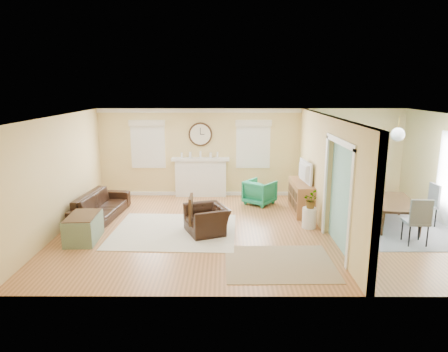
{
  "coord_description": "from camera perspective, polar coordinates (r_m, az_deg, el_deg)",
  "views": [
    {
      "loc": [
        -0.78,
        -8.7,
        3.24
      ],
      "look_at": [
        -0.8,
        0.3,
        1.2
      ],
      "focal_mm": 32.0,
      "sensor_mm": 36.0,
      "label": 1
    }
  ],
  "objects": [
    {
      "name": "green_chair",
      "position": [
        11.18,
        5.13,
        -2.32
      ],
      "size": [
        1.03,
        1.03,
        0.68
      ],
      "primitive_type": "imported",
      "rotation": [
        0.0,
        0.0,
        2.47
      ],
      "color": "#0E7D54",
      "rests_on": "floor"
    },
    {
      "name": "wall_back",
      "position": [
        11.89,
        3.9,
        3.34
      ],
      "size": [
        9.0,
        0.02,
        2.6
      ],
      "primitive_type": "cube",
      "color": "#E0BF74",
      "rests_on": "ground"
    },
    {
      "name": "window_right",
      "position": [
        11.79,
        4.19,
        5.02
      ],
      "size": [
        1.05,
        0.13,
        1.42
      ],
      "color": "white",
      "rests_on": "wall_back"
    },
    {
      "name": "garden_stool",
      "position": [
        9.54,
        12.08,
        -5.86
      ],
      "size": [
        0.33,
        0.33,
        0.48
      ],
      "primitive_type": "cylinder",
      "color": "white",
      "rests_on": "floor"
    },
    {
      "name": "wall_left",
      "position": [
        9.66,
        -22.52,
        0.2
      ],
      "size": [
        0.02,
        6.0,
        2.6
      ],
      "primitive_type": "cube",
      "color": "#E0BF74",
      "rests_on": "ground"
    },
    {
      "name": "trunk",
      "position": [
        9.08,
        -19.43,
        -7.0
      ],
      "size": [
        0.65,
        1.02,
        0.57
      ],
      "color": "gray",
      "rests_on": "floor"
    },
    {
      "name": "rug_cream",
      "position": [
        9.26,
        -7.1,
        -7.77
      ],
      "size": [
        2.85,
        2.5,
        0.01
      ],
      "primitive_type": "cube",
      "rotation": [
        0.0,
        0.0,
        -0.04
      ],
      "color": "beige",
      "rests_on": "floor"
    },
    {
      "name": "dining_table",
      "position": [
        10.28,
        23.03,
        -4.89
      ],
      "size": [
        1.18,
        1.83,
        0.6
      ],
      "primitive_type": "imported",
      "rotation": [
        0.0,
        0.0,
        1.43
      ],
      "color": "#402816",
      "rests_on": "floor"
    },
    {
      "name": "floor",
      "position": [
        9.32,
        4.96,
        -7.63
      ],
      "size": [
        9.0,
        9.0,
        0.0
      ],
      "primitive_type": "plane",
      "color": "#965E37",
      "rests_on": "ground"
    },
    {
      "name": "dining_chair_e",
      "position": [
        10.53,
        26.85,
        -3.21
      ],
      "size": [
        0.45,
        0.45,
        1.0
      ],
      "color": "gray",
      "rests_on": "floor"
    },
    {
      "name": "fireplace",
      "position": [
        11.9,
        -3.34,
        -0.09
      ],
      "size": [
        1.7,
        0.3,
        1.17
      ],
      "color": "white",
      "rests_on": "ground"
    },
    {
      "name": "eames_chair",
      "position": [
        9.01,
        -2.49,
        -6.24
      ],
      "size": [
        1.13,
        1.19,
        0.62
      ],
      "primitive_type": "imported",
      "rotation": [
        0.0,
        0.0,
        -1.18
      ],
      "color": "black",
      "rests_on": "floor"
    },
    {
      "name": "dining_chair_s",
      "position": [
        9.2,
        25.77,
        -5.24
      ],
      "size": [
        0.46,
        0.46,
        1.01
      ],
      "color": "gray",
      "rests_on": "floor"
    },
    {
      "name": "tv",
      "position": [
        10.48,
        11.09,
        0.63
      ],
      "size": [
        0.22,
        0.99,
        0.56
      ],
      "primitive_type": "imported",
      "rotation": [
        0.0,
        0.0,
        1.67
      ],
      "color": "black",
      "rests_on": "credenza"
    },
    {
      "name": "wall_clock",
      "position": [
        11.77,
        -3.39,
        5.96
      ],
      "size": [
        0.7,
        0.07,
        0.7
      ],
      "color": "#402816",
      "rests_on": "wall_back"
    },
    {
      "name": "potted_plant",
      "position": [
        9.41,
        12.21,
        -3.31
      ],
      "size": [
        0.34,
        0.39,
        0.4
      ],
      "primitive_type": "imported",
      "rotation": [
        0.0,
        0.0,
        1.49
      ],
      "color": "#337F33",
      "rests_on": "garden_stool"
    },
    {
      "name": "ceiling",
      "position": [
        8.76,
        5.29,
        8.53
      ],
      "size": [
        9.0,
        6.0,
        0.02
      ],
      "primitive_type": "cube",
      "color": "white",
      "rests_on": "wall_back"
    },
    {
      "name": "rug_grey",
      "position": [
        10.37,
        22.88,
        -6.44
      ],
      "size": [
        2.55,
        3.19,
        0.01
      ],
      "primitive_type": "cube",
      "color": "gray",
      "rests_on": "floor"
    },
    {
      "name": "rug_jute",
      "position": [
        7.69,
        7.91,
        -12.23
      ],
      "size": [
        2.03,
        1.67,
        0.01
      ],
      "primitive_type": "cube",
      "rotation": [
        0.0,
        0.0,
        0.01
      ],
      "color": "tan",
      "rests_on": "floor"
    },
    {
      "name": "credenza",
      "position": [
        10.64,
        11.02,
        -2.95
      ],
      "size": [
        0.49,
        1.45,
        0.8
      ],
      "color": "#9A6639",
      "rests_on": "floor"
    },
    {
      "name": "pendant",
      "position": [
        9.54,
        23.58,
        5.46
      ],
      "size": [
        0.3,
        0.3,
        0.55
      ],
      "color": "gold",
      "rests_on": "ceiling"
    },
    {
      "name": "wall_front",
      "position": [
        6.07,
        7.52,
        -5.97
      ],
      "size": [
        9.0,
        0.02,
        2.6
      ],
      "primitive_type": "cube",
      "color": "#E0BF74",
      "rests_on": "ground"
    },
    {
      "name": "window_left",
      "position": [
        11.98,
        -10.83,
        4.95
      ],
      "size": [
        1.05,
        0.13,
        1.42
      ],
      "color": "white",
      "rests_on": "wall_back"
    },
    {
      "name": "dining_chair_n",
      "position": [
        11.21,
        21.28,
        -2.26
      ],
      "size": [
        0.42,
        0.42,
        0.86
      ],
      "color": "gray",
      "rests_on": "floor"
    },
    {
      "name": "dining_chair_w",
      "position": [
        10.03,
        19.08,
        -3.46
      ],
      "size": [
        0.45,
        0.45,
        0.95
      ],
      "color": "white",
      "rests_on": "floor"
    },
    {
      "name": "sofa",
      "position": [
        10.51,
        -17.16,
        -4.02
      ],
      "size": [
        1.02,
        2.18,
        0.62
      ],
      "primitive_type": "imported",
      "rotation": [
        0.0,
        0.0,
        1.48
      ],
      "color": "black",
      "rests_on": "floor"
    },
    {
      "name": "partition",
      "position": [
        9.46,
        14.14,
        0.89
      ],
      "size": [
        0.17,
        6.0,
        2.6
      ],
      "color": "#E0BF74",
      "rests_on": "ground"
    }
  ]
}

